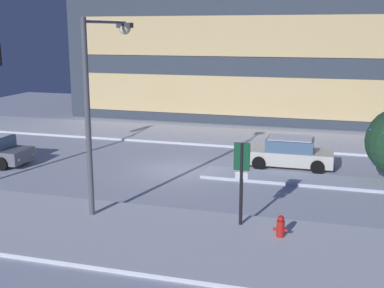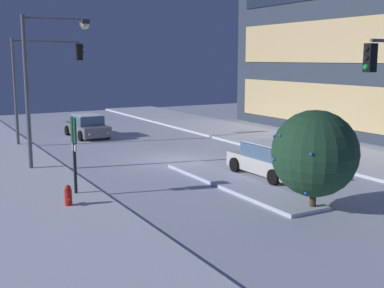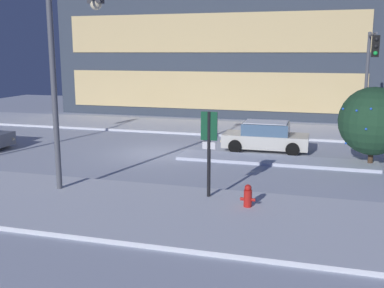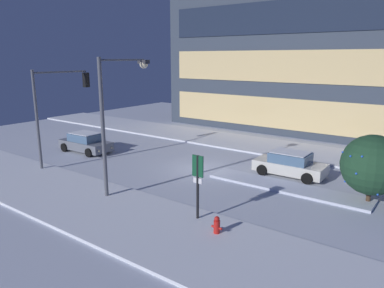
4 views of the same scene
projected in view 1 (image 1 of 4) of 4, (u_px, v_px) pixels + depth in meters
name	position (u px, v px, depth m)	size (l,w,h in m)	color
ground	(179.00, 170.00, 24.51)	(52.00, 52.00, 0.00)	silver
curb_strip_near	(106.00, 231.00, 16.93)	(52.00, 5.20, 0.14)	silver
curb_strip_far	(217.00, 136.00, 32.06)	(52.00, 5.20, 0.14)	silver
median_strip	(301.00, 179.00, 22.77)	(9.00, 1.80, 0.14)	silver
office_tower_secondary	(154.00, 2.00, 43.23)	(10.14, 12.00, 18.20)	#384251
car_far	(290.00, 153.00, 25.00)	(4.37, 2.11, 1.49)	silver
street_lamp_arched	(100.00, 87.00, 18.01)	(0.69, 3.02, 7.12)	#565960
fire_hydrant	(280.00, 229.00, 16.20)	(0.48, 0.26, 0.87)	red
parking_info_sign	(242.00, 174.00, 16.90)	(0.55, 0.12, 3.03)	black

